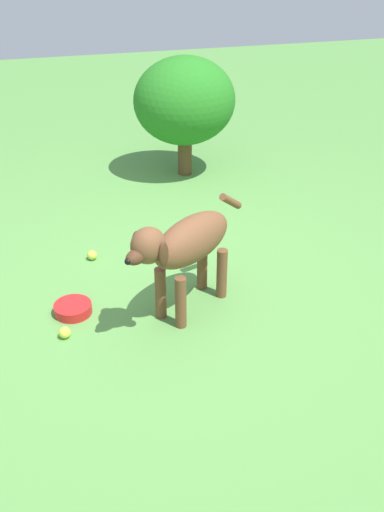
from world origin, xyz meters
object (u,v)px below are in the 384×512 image
tennis_ball_1 (65,333)px  tennis_ball_0 (92,255)px  dog (185,245)px  water_bowl (73,309)px

tennis_ball_1 → tennis_ball_0: bearing=-107.3°
dog → water_bowl: (0.64, -0.15, -0.41)m
tennis_ball_0 → water_bowl: tennis_ball_0 is taller
tennis_ball_0 → water_bowl: (0.18, 0.58, -0.00)m
tennis_ball_0 → water_bowl: size_ratio=0.30×
dog → tennis_ball_1: (0.71, 0.07, -0.41)m
tennis_ball_1 → water_bowl: bearing=-106.5°
dog → tennis_ball_0: dog is taller
dog → tennis_ball_0: (0.46, -0.73, -0.41)m
dog → tennis_ball_1: dog is taller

